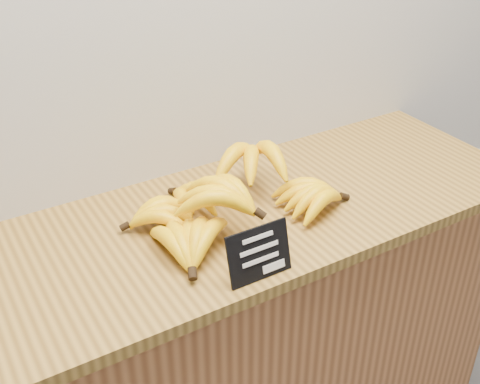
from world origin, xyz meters
The scene contains 4 objects.
counter centered at (0.03, 2.75, 0.45)m, with size 1.51×0.50×0.90m, color #A16234.
counter_top centered at (0.03, 2.75, 0.92)m, with size 1.56×0.54×0.03m, color olive.
chalkboard_sign centered at (-0.03, 2.53, 0.99)m, with size 0.14×0.01×0.11m, color black.
banana_pile centered at (0.01, 2.74, 0.98)m, with size 0.55×0.36×0.12m.
Camera 1 is at (-0.56, 1.72, 1.71)m, focal length 45.00 mm.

